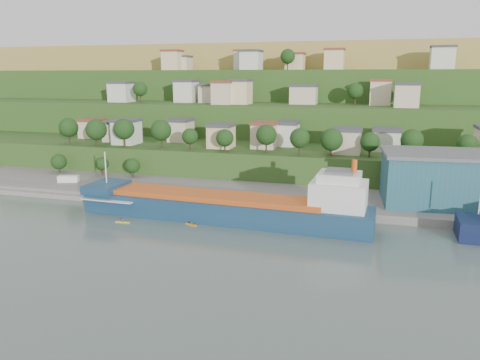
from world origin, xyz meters
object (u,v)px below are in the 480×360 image
(warehouse, at_px, (448,178))
(kayak_orange, at_px, (191,224))
(caravan, at_px, (69,180))
(cargo_ship_near, at_px, (232,209))

(warehouse, bearing_deg, kayak_orange, -158.58)
(caravan, bearing_deg, kayak_orange, -44.53)
(kayak_orange, bearing_deg, caravan, 177.03)
(cargo_ship_near, relative_size, caravan, 11.76)
(caravan, relative_size, kayak_orange, 1.87)
(caravan, xyz_separation_m, kayak_orange, (47.80, -22.32, -2.33))
(cargo_ship_near, relative_size, warehouse, 2.12)
(kayak_orange, bearing_deg, warehouse, 47.94)
(caravan, distance_m, kayak_orange, 52.80)
(caravan, bearing_deg, warehouse, -16.79)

